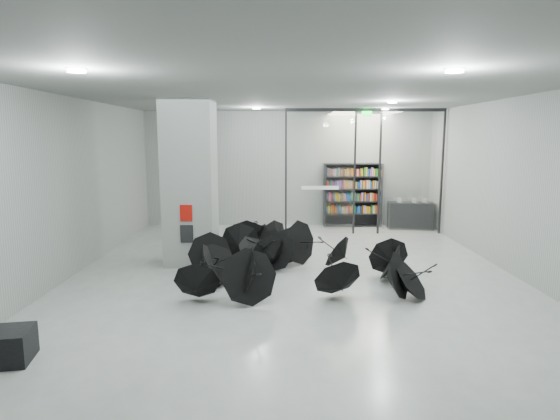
{
  "coord_description": "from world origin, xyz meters",
  "views": [
    {
      "loc": [
        -0.33,
        -9.35,
        3.1
      ],
      "look_at": [
        -0.3,
        1.5,
        1.4
      ],
      "focal_mm": 29.83,
      "sensor_mm": 36.0,
      "label": 1
    }
  ],
  "objects_px": {
    "column": "(190,183)",
    "bookshelf": "(353,195)",
    "shop_counter": "(410,216)",
    "umbrella_cluster": "(280,263)"
  },
  "relations": [
    {
      "from": "column",
      "to": "bookshelf",
      "type": "bearing_deg",
      "value": 44.97
    },
    {
      "from": "bookshelf",
      "to": "shop_counter",
      "type": "relative_size",
      "value": 1.46
    },
    {
      "from": "column",
      "to": "umbrella_cluster",
      "type": "xyz_separation_m",
      "value": [
        2.19,
        -1.2,
        -1.7
      ]
    },
    {
      "from": "column",
      "to": "shop_counter",
      "type": "relative_size",
      "value": 2.64
    },
    {
      "from": "shop_counter",
      "to": "umbrella_cluster",
      "type": "bearing_deg",
      "value": -120.36
    },
    {
      "from": "column",
      "to": "umbrella_cluster",
      "type": "bearing_deg",
      "value": -28.77
    },
    {
      "from": "umbrella_cluster",
      "to": "column",
      "type": "bearing_deg",
      "value": 151.23
    },
    {
      "from": "column",
      "to": "shop_counter",
      "type": "height_order",
      "value": "column"
    },
    {
      "from": "bookshelf",
      "to": "column",
      "type": "bearing_deg",
      "value": -136.82
    },
    {
      "from": "shop_counter",
      "to": "umbrella_cluster",
      "type": "distance_m",
      "value": 7.1
    }
  ]
}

